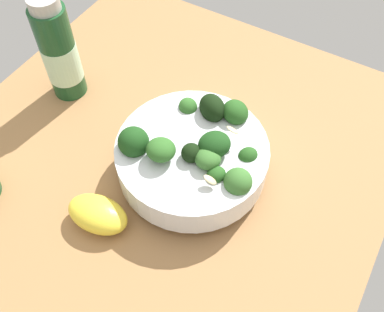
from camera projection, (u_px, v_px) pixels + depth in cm
name	position (u px, v px, depth cm)	size (l,w,h in cm)	color
ground_plane	(172.00, 154.00, 65.51)	(61.91, 61.91, 3.76)	#996D42
bowl_of_broccoli	(193.00, 155.00, 57.97)	(20.29, 20.15, 9.99)	white
lemon_wedge	(98.00, 214.00, 55.33)	(8.17, 5.01, 3.82)	yellow
bottle_tall	(59.00, 53.00, 64.43)	(5.32, 5.32, 17.06)	#194723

